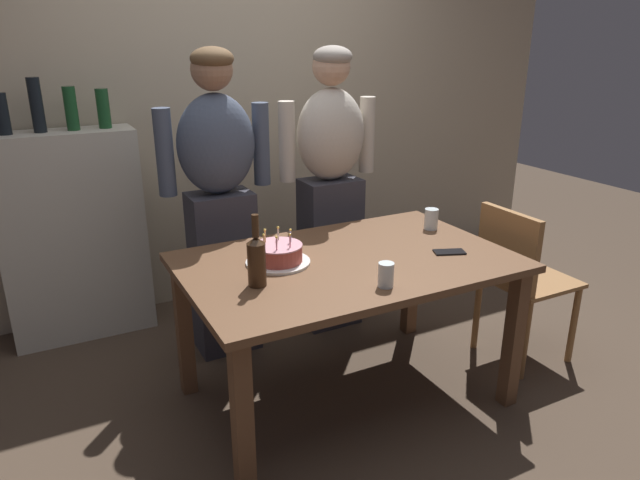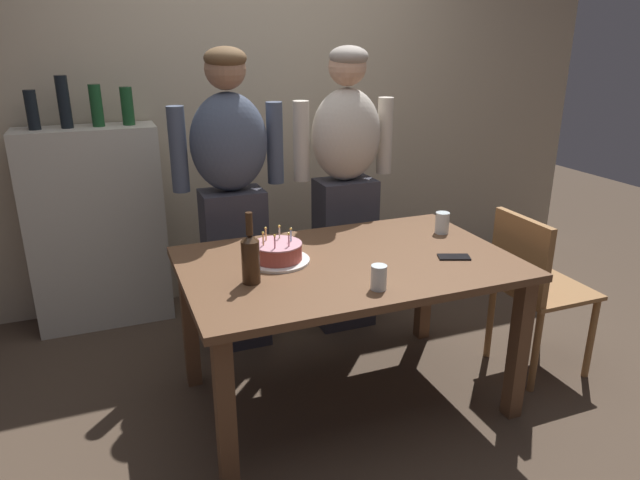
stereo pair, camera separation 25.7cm
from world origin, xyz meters
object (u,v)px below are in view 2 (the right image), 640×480
Objects in this scene: water_glass_near at (442,223)px; cell_phone at (454,257)px; water_glass_far at (379,277)px; dining_chair at (532,282)px; wine_bottle at (251,257)px; birthday_cake at (278,253)px; person_man_bearded at (232,199)px; person_woman_cardigan at (345,188)px.

cell_phone is at bearing -113.74° from water_glass_near.
water_glass_near reaches higher than cell_phone.
dining_chair reaches higher than water_glass_far.
dining_chair is (1.01, 0.23, -0.28)m from water_glass_far.
birthday_cake is at bearing 46.73° from wine_bottle.
dining_chair reaches higher than water_glass_near.
person_man_bearded is (-0.34, 1.08, 0.08)m from water_glass_far.
person_man_bearded and person_woman_cardigan have the same top height.
cell_phone is (-0.14, -0.33, -0.05)m from water_glass_near.
cell_phone is 0.09× the size of person_man_bearded.
person_man_bearded reaches higher than cell_phone.
water_glass_near is at bearing 149.35° from person_man_bearded.
person_woman_cardigan reaches higher than birthday_cake.
birthday_cake reaches higher than cell_phone.
water_glass_far is at bearing -28.89° from wine_bottle.
person_man_bearded is (-0.82, 0.90, 0.13)m from cell_phone.
person_woman_cardigan reaches higher than water_glass_far.
person_man_bearded is at bearing 94.61° from birthday_cake.
person_man_bearded reaches higher than water_glass_far.
water_glass_far is 0.53m from wine_bottle.
birthday_cake reaches higher than dining_chair.
birthday_cake is 0.81m from cell_phone.
cell_phone is 0.58m from dining_chair.
water_glass_near is 0.07× the size of person_woman_cardigan.
water_glass_near is 0.81m from water_glass_far.
dining_chair is (0.68, -0.85, -0.36)m from person_woman_cardigan.
wine_bottle is 1.15m from person_woman_cardigan.
person_woman_cardigan is 1.90× the size of dining_chair.
birthday_cake is 0.18× the size of person_man_bearded.
wine_bottle is (-0.17, -0.18, 0.07)m from birthday_cake.
person_man_bearded reaches higher than wine_bottle.
water_glass_near is at bearing 13.31° from wine_bottle.
water_glass_near is 1.07× the size of water_glass_far.
person_woman_cardigan is at bearing 120.99° from cell_phone.
water_glass_far is 0.71× the size of cell_phone.
wine_bottle is at bearing -133.27° from birthday_cake.
birthday_cake is 0.26m from wine_bottle.
wine_bottle is at bearing 46.37° from person_woman_cardigan.
dining_chair is at bearing -8.98° from birthday_cake.
birthday_cake is 1.34m from dining_chair.
wine_bottle is at bearing 151.11° from water_glass_far.
water_glass_far is at bearing 102.84° from dining_chair.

